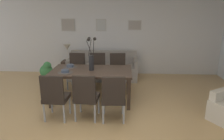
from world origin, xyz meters
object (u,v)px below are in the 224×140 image
(dining_chair_mid_left, at_px, (113,96))
(framed_picture_left, at_px, (68,25))
(dining_chair_near_right, at_px, (77,69))
(sofa, at_px, (103,69))
(dining_chair_far_right, at_px, (97,69))
(side_table, at_px, (68,69))
(table_lamp, at_px, (67,49))
(framed_picture_center, at_px, (101,25))
(dining_chair_mid_right, at_px, (118,69))
(dining_chair_far_left, at_px, (86,95))
(framed_picture_right, at_px, (135,25))
(dining_chair_near_left, at_px, (55,95))
(dining_table, at_px, (92,73))
(bowl_near_right, at_px, (70,66))
(bowl_near_left, at_px, (65,71))
(potted_plant, at_px, (47,72))
(centerpiece_vase, at_px, (91,58))

(dining_chair_mid_left, relative_size, framed_picture_left, 2.13)
(dining_chair_near_right, relative_size, sofa, 0.44)
(dining_chair_far_right, bearing_deg, side_table, 141.44)
(table_lamp, bearing_deg, sofa, -1.71)
(dining_chair_far_right, relative_size, dining_chair_mid_left, 1.00)
(framed_picture_center, bearing_deg, dining_chair_mid_right, -65.68)
(side_table, distance_m, framed_picture_left, 1.39)
(dining_chair_near_right, xyz_separation_m, sofa, (0.64, 0.81, -0.23))
(dining_chair_far_left, xyz_separation_m, framed_picture_right, (1.03, 3.04, 1.06))
(dining_chair_near_left, relative_size, dining_chair_far_right, 1.00)
(side_table, bearing_deg, sofa, -1.71)
(dining_table, relative_size, dining_chair_near_left, 1.96)
(table_lamp, bearing_deg, framed_picture_left, 96.55)
(dining_chair_near_right, relative_size, dining_chair_mid_left, 1.00)
(dining_chair_far_right, height_order, dining_chair_mid_left, same)
(dining_chair_far_left, height_order, bowl_near_right, dining_chair_far_left)
(dining_chair_far_right, height_order, framed_picture_left, framed_picture_left)
(bowl_near_left, xyz_separation_m, framed_picture_right, (1.59, 2.39, 0.80))
(dining_chair_near_left, relative_size, table_lamp, 1.80)
(dining_chair_far_right, height_order, potted_plant, dining_chair_far_right)
(framed_picture_center, xyz_separation_m, framed_picture_right, (1.05, 0.00, 0.00))
(sofa, height_order, framed_picture_center, framed_picture_center)
(dining_chair_mid_right, bearing_deg, bowl_near_right, -147.50)
(framed_picture_center, height_order, potted_plant, framed_picture_center)
(centerpiece_vase, bearing_deg, framed_picture_right, 64.20)
(dining_chair_mid_left, height_order, table_lamp, table_lamp)
(framed_picture_center, bearing_deg, dining_table, -90.00)
(dining_chair_near_left, xyz_separation_m, bowl_near_left, (0.02, 0.69, 0.27))
(sofa, xyz_separation_m, framed_picture_left, (-1.14, 0.48, 1.30))
(dining_chair_far_left, relative_size, framed_picture_left, 2.13)
(dining_table, bearing_deg, potted_plant, 145.04)
(bowl_near_right, bearing_deg, sofa, 66.77)
(dining_chair_mid_left, bearing_deg, side_table, 120.43)
(dining_chair_near_right, xyz_separation_m, bowl_near_left, (0.00, -1.10, 0.27))
(side_table, bearing_deg, dining_chair_near_left, -80.56)
(centerpiece_vase, bearing_deg, table_lamp, 120.15)
(dining_chair_mid_right, bearing_deg, dining_chair_far_right, -179.08)
(dining_chair_far_left, height_order, framed_picture_right, framed_picture_right)
(dining_chair_near_right, height_order, centerpiece_vase, centerpiece_vase)
(dining_chair_far_left, xyz_separation_m, bowl_near_right, (-0.56, 1.09, 0.27))
(dining_chair_mid_right, bearing_deg, dining_chair_near_right, -178.08)
(bowl_near_left, height_order, framed_picture_center, framed_picture_center)
(centerpiece_vase, height_order, bowl_near_right, centerpiece_vase)
(dining_chair_near_right, distance_m, table_lamp, 1.03)
(framed_picture_left, relative_size, framed_picture_right, 1.06)
(framed_picture_left, bearing_deg, sofa, -22.87)
(bowl_near_right, bearing_deg, dining_chair_mid_right, 32.50)
(bowl_near_left, bearing_deg, dining_chair_far_right, 63.80)
(dining_chair_near_left, relative_size, dining_chair_far_left, 1.00)
(dining_chair_near_right, xyz_separation_m, table_lamp, (-0.46, 0.84, 0.38))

